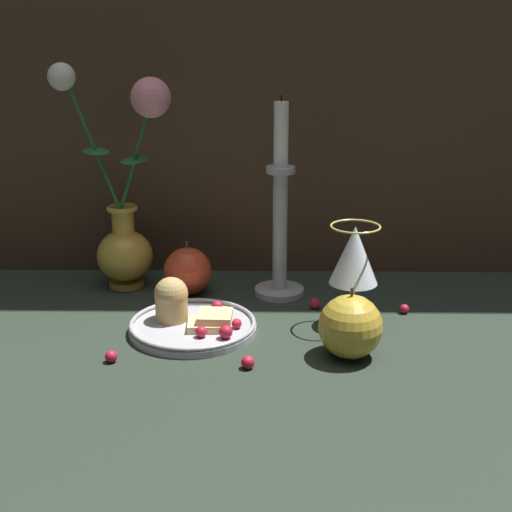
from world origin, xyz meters
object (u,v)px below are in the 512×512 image
Objects in this scene: vase at (126,211)px; apple_beside_vase at (350,327)px; wine_glass at (354,259)px; apple_near_glass at (188,271)px; candlestick at (280,224)px; plate_with_pastries at (189,319)px.

vase is 0.43m from apple_beside_vase.
apple_beside_vase is at bearing -97.88° from wine_glass.
wine_glass reaches higher than apple_near_glass.
candlestick is 3.54× the size of apple_near_glass.
apple_beside_vase is (0.22, -0.08, 0.02)m from plate_with_pastries.
vase is at bearing 123.70° from plate_with_pastries.
plate_with_pastries is at bearing 159.99° from apple_beside_vase.
apple_beside_vase reaches higher than plate_with_pastries.
wine_glass is at bearing -23.48° from vase.
plate_with_pastries is (0.12, -0.17, -0.11)m from vase.
apple_near_glass is at bearing 136.72° from apple_beside_vase.
vase is 0.25m from candlestick.
vase is 3.74× the size of apple_beside_vase.
apple_beside_vase is (0.09, -0.22, -0.07)m from candlestick.
apple_near_glass is (0.10, -0.03, -0.09)m from vase.
candlestick is at bearing 130.43° from wine_glass.
apple_beside_vase is (-0.01, -0.10, -0.06)m from wine_glass.
plate_with_pastries is 0.14m from apple_near_glass.
wine_glass is 0.47× the size of candlestick.
apple_near_glass is (-0.23, 0.22, -0.00)m from apple_beside_vase.
plate_with_pastries is 0.57× the size of candlestick.
vase reaches higher than candlestick.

